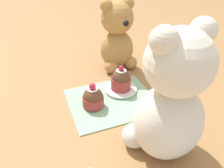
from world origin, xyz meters
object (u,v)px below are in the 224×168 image
teddy_bear_tan (117,36)px  cupcake_near_tan_bear (121,80)px  saucer_plate (121,89)px  cupcake_near_cream_bear (93,98)px  teddy_bear_cream (170,100)px

teddy_bear_tan → cupcake_near_tan_bear: 0.17m
saucer_plate → cupcake_near_tan_bear: cupcake_near_tan_bear is taller
teddy_bear_tan → cupcake_near_cream_bear: bearing=-130.8°
teddy_bear_cream → saucer_plate: teddy_bear_cream is taller
saucer_plate → cupcake_near_tan_bear: size_ratio=1.26×
teddy_bear_cream → cupcake_near_cream_bear: bearing=-72.9°
teddy_bear_cream → saucer_plate: (-0.00, -0.23, -0.12)m
teddy_bear_tan → cupcake_near_cream_bear: size_ratio=3.43×
cupcake_near_cream_bear → cupcake_near_tan_bear: 0.11m
saucer_plate → teddy_bear_cream: bearing=89.4°
teddy_bear_tan → saucer_plate: teddy_bear_tan is taller
cupcake_near_cream_bear → saucer_plate: bearing=-157.1°
teddy_bear_cream → cupcake_near_tan_bear: bearing=-100.1°
teddy_bear_cream → cupcake_near_cream_bear: teddy_bear_cream is taller
cupcake_near_cream_bear → saucer_plate: size_ratio=0.72×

